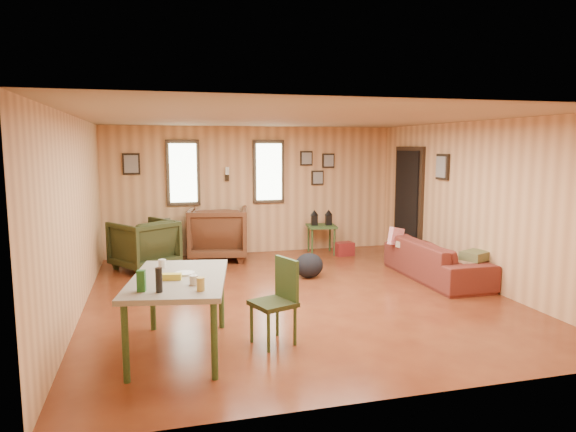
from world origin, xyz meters
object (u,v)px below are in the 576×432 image
recliner_brown (218,230)px  end_table (162,236)px  recliner_green (144,242)px  side_table (321,224)px  sofa (437,254)px  dining_table (178,284)px

recliner_brown → end_table: size_ratio=1.38×
recliner_green → side_table: recliner_green is taller
sofa → recliner_brown: bearing=53.6°
end_table → dining_table: 4.40m
end_table → dining_table: bearing=-89.1°
recliner_green → side_table: bearing=152.7°
side_table → recliner_green: bearing=-172.7°
sofa → end_table: (-4.05, 2.51, 0.03)m
recliner_brown → sofa: bearing=153.8°
recliner_brown → dining_table: recliner_brown is taller
side_table → end_table: bearing=174.8°
recliner_brown → end_table: bearing=-3.4°
recliner_brown → end_table: recliner_brown is taller
sofa → recliner_green: 4.73m
end_table → dining_table: dining_table is taller
dining_table → end_table: bearing=101.2°
recliner_brown → side_table: (1.95, -0.02, 0.05)m
end_table → recliner_green: bearing=-114.0°
recliner_brown → recliner_green: (-1.29, -0.44, -0.07)m
sofa → dining_table: bearing=115.4°
sofa → side_table: (-1.11, 2.25, 0.18)m
recliner_green → end_table: 0.75m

